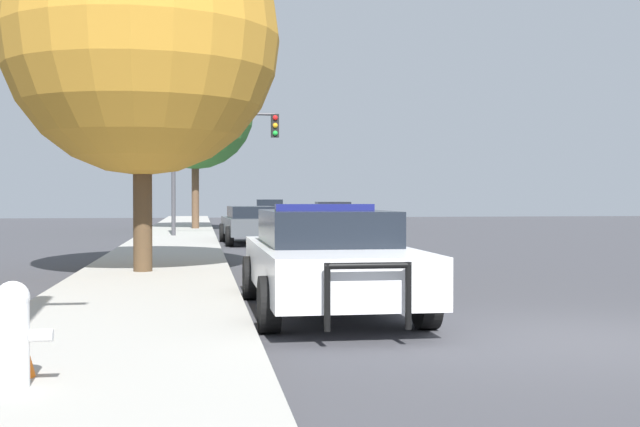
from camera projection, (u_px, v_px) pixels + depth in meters
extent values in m
plane|color=#3D3D42|center=(583.00, 340.00, 8.89)|extent=(110.00, 110.00, 0.00)
cube|color=#A3A099|center=(112.00, 347.00, 8.13)|extent=(3.00, 110.00, 0.13)
cube|color=white|center=(328.00, 266.00, 11.06)|extent=(1.96, 5.08, 0.60)
cube|color=black|center=(325.00, 227.00, 11.30)|extent=(1.68, 2.64, 0.47)
cylinder|color=black|center=(426.00, 301.00, 9.66)|extent=(0.24, 0.67, 0.67)
cylinder|color=black|center=(269.00, 304.00, 9.37)|extent=(0.24, 0.67, 0.67)
cylinder|color=black|center=(371.00, 276.00, 12.76)|extent=(0.24, 0.67, 0.67)
cylinder|color=black|center=(251.00, 278.00, 12.48)|extent=(0.24, 0.67, 0.67)
cylinder|color=black|center=(408.00, 296.00, 8.50)|extent=(0.07, 0.07, 0.72)
cylinder|color=black|center=(327.00, 297.00, 8.37)|extent=(0.07, 0.07, 0.72)
cylinder|color=black|center=(368.00, 266.00, 8.43)|extent=(0.92, 0.07, 0.07)
cube|color=navy|center=(325.00, 207.00, 11.29)|extent=(1.40, 0.20, 0.09)
cube|color=navy|center=(396.00, 263.00, 11.21)|extent=(0.02, 3.65, 0.17)
cylinder|color=white|center=(13.00, 345.00, 6.15)|extent=(0.25, 0.25, 0.66)
sphere|color=white|center=(12.00, 298.00, 6.14)|extent=(0.26, 0.26, 0.26)
cylinder|color=white|center=(41.00, 336.00, 6.18)|extent=(0.17, 0.10, 0.10)
cylinder|color=#424247|center=(173.00, 172.00, 30.65)|extent=(0.16, 0.16, 4.85)
cylinder|color=#424247|center=(225.00, 113.00, 30.90)|extent=(3.90, 0.11, 0.11)
cube|color=black|center=(275.00, 126.00, 31.19)|extent=(0.30, 0.24, 0.90)
sphere|color=red|center=(275.00, 118.00, 31.06)|extent=(0.20, 0.20, 0.20)
sphere|color=orange|center=(275.00, 126.00, 31.07)|extent=(0.20, 0.20, 0.20)
sphere|color=green|center=(275.00, 133.00, 31.07)|extent=(0.20, 0.20, 0.20)
cube|color=#474C51|center=(269.00, 213.00, 47.85)|extent=(2.00, 4.43, 0.62)
cube|color=black|center=(269.00, 204.00, 47.62)|extent=(1.63, 2.34, 0.51)
cylinder|color=black|center=(255.00, 218.00, 49.12)|extent=(0.28, 0.69, 0.67)
cylinder|color=black|center=(283.00, 218.00, 49.27)|extent=(0.28, 0.69, 0.67)
cylinder|color=black|center=(255.00, 219.00, 46.44)|extent=(0.28, 0.69, 0.67)
cylinder|color=black|center=(285.00, 219.00, 46.60)|extent=(0.28, 0.69, 0.67)
cube|color=maroon|center=(333.00, 218.00, 37.40)|extent=(2.02, 4.24, 0.58)
cube|color=black|center=(333.00, 207.00, 37.59)|extent=(1.65, 2.24, 0.48)
cylinder|color=black|center=(355.00, 225.00, 36.20)|extent=(0.28, 0.66, 0.65)
cylinder|color=black|center=(317.00, 225.00, 36.05)|extent=(0.28, 0.66, 0.65)
cylinder|color=black|center=(348.00, 224.00, 38.75)|extent=(0.28, 0.66, 0.65)
cylinder|color=black|center=(312.00, 224.00, 38.61)|extent=(0.28, 0.66, 0.65)
cube|color=#474C51|center=(250.00, 226.00, 27.38)|extent=(1.87, 4.58, 0.57)
cube|color=black|center=(251.00, 212.00, 27.14)|extent=(1.54, 2.41, 0.39)
cylinder|color=black|center=(223.00, 233.00, 28.60)|extent=(0.27, 0.67, 0.66)
cylinder|color=black|center=(269.00, 232.00, 28.91)|extent=(0.27, 0.67, 0.66)
cylinder|color=black|center=(229.00, 236.00, 25.85)|extent=(0.27, 0.67, 0.66)
cylinder|color=black|center=(280.00, 236.00, 26.16)|extent=(0.27, 0.67, 0.66)
cylinder|color=brown|center=(195.00, 186.00, 37.70)|extent=(0.34, 0.34, 4.03)
sphere|color=#387A33|center=(195.00, 111.00, 37.63)|extent=(5.52, 5.52, 5.52)
cylinder|color=#4C3823|center=(143.00, 192.00, 15.79)|extent=(0.37, 0.37, 3.11)
sphere|color=#B77F28|center=(142.00, 37.00, 15.73)|extent=(5.43, 5.43, 5.43)
cone|color=orange|center=(16.00, 340.00, 6.49)|extent=(0.31, 0.31, 0.60)
cylinder|color=white|center=(16.00, 336.00, 6.49)|extent=(0.17, 0.17, 0.08)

